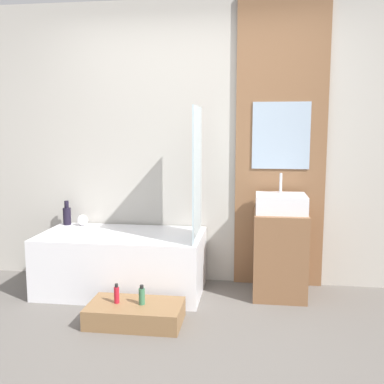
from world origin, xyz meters
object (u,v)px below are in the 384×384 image
Objects in this scene: vase_tall_dark at (67,215)px; bottle_soap_primary at (117,294)px; wooden_step_bench at (135,313)px; bottle_soap_secondary at (142,296)px; bathtub at (122,262)px; sink at (281,203)px; vase_round_light at (82,220)px.

vase_tall_dark is 1.27m from bottle_soap_primary.
bottle_soap_primary is (-0.14, 0.00, 0.14)m from wooden_step_bench.
vase_tall_dark reaches higher than bottle_soap_secondary.
vase_tall_dark is (-0.91, 0.93, 0.55)m from wooden_step_bench.
vase_tall_dark reaches higher than wooden_step_bench.
sink is (1.38, 0.10, 0.55)m from bathtub.
sink is 1.83× the size of vase_tall_dark.
bathtub is 1.49m from sink.
wooden_step_bench is 0.20m from bottle_soap_primary.
sink is 1.56m from bottle_soap_primary.
bottle_soap_secondary is at bearing 0.00° from wooden_step_bench.
vase_tall_dark is 0.17m from vase_round_light.
sink is 2.86× the size of bottle_soap_secondary.
wooden_step_bench is (0.29, -0.64, -0.19)m from bathtub.
vase_tall_dark is at bearing 129.75° from bottle_soap_primary.
wooden_step_bench is at bearing -50.52° from vase_round_light.
vase_round_light is at bearing 149.63° from bathtub.
bottle_soap_primary is at bearing 180.00° from bottle_soap_secondary.
sink is at bearing -5.26° from vase_tall_dark.
bathtub is 0.66m from bottle_soap_primary.
bottle_soap_primary is at bearing -149.01° from sink.
wooden_step_bench is 6.85× the size of vase_round_light.
wooden_step_bench is at bearing -65.94° from bathtub.
bathtub is at bearing -30.37° from vase_round_light.
vase_tall_dark is (-2.01, 0.18, -0.19)m from sink.
bathtub is at bearing 114.06° from wooden_step_bench.
vase_tall_dark is (-0.63, 0.29, 0.36)m from bathtub.
wooden_step_bench is 1.29m from vase_round_light.
bathtub is 0.73m from wooden_step_bench.
sink is at bearing 34.12° from wooden_step_bench.
wooden_step_bench is at bearing -45.48° from vase_tall_dark.
bathtub is 6.16× the size of vase_tall_dark.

